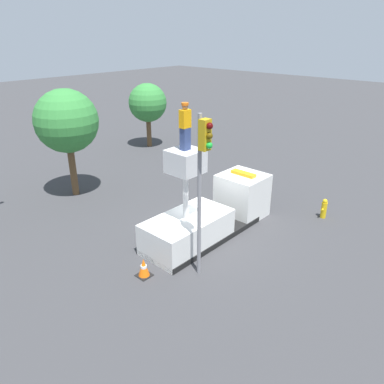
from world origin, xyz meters
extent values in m
plane|color=#38383A|center=(0.00, 0.00, 0.00)|extent=(120.00, 120.00, 0.00)
cube|color=black|center=(0.00, 0.00, 0.12)|extent=(5.73, 2.08, 0.24)
cube|color=silver|center=(-0.97, 0.00, 0.67)|extent=(3.79, 2.02, 1.34)
cube|color=silver|center=(2.86, 0.00, 1.04)|extent=(1.94, 2.02, 2.08)
cube|color=black|center=(3.84, 0.00, 1.46)|extent=(0.03, 1.72, 0.83)
cube|color=orange|center=(2.86, 0.00, 2.15)|extent=(0.36, 1.21, 0.14)
cylinder|color=silver|center=(-1.06, 0.00, 2.37)|extent=(0.22, 0.22, 2.06)
cube|color=silver|center=(-1.06, 0.00, 3.75)|extent=(1.20, 1.20, 0.90)
cube|color=navy|center=(-1.06, 0.00, 4.62)|extent=(0.34, 0.26, 0.84)
cube|color=#F29E0C|center=(-1.06, 0.00, 5.37)|extent=(0.40, 0.26, 0.66)
sphere|color=#9E704C|center=(-1.06, 0.00, 5.81)|extent=(0.23, 0.23, 0.23)
cylinder|color=orange|center=(-1.06, 0.00, 5.90)|extent=(0.26, 0.26, 0.09)
cylinder|color=gray|center=(-2.07, -1.60, 2.97)|extent=(0.14, 0.14, 5.94)
cube|color=#B79314|center=(-2.07, -1.81, 5.29)|extent=(0.34, 0.28, 1.00)
sphere|color=#490707|center=(-2.07, -2.00, 5.60)|extent=(0.22, 0.22, 0.22)
sphere|color=#503C07|center=(-2.07, -2.00, 5.29)|extent=(0.22, 0.22, 0.22)
sphere|color=green|center=(-2.07, -2.00, 4.98)|extent=(0.22, 0.22, 0.22)
cylinder|color=gold|center=(5.30, -3.07, 0.39)|extent=(0.27, 0.27, 0.79)
sphere|color=gold|center=(5.30, -3.07, 0.86)|extent=(0.23, 0.23, 0.23)
cylinder|color=gold|center=(5.11, -3.07, 0.47)|extent=(0.12, 0.11, 0.11)
cylinder|color=gold|center=(5.49, -3.07, 0.47)|extent=(0.12, 0.11, 0.11)
cube|color=black|center=(-3.59, -0.26, 0.01)|extent=(0.52, 0.52, 0.03)
cone|color=orange|center=(-3.59, -0.26, 0.36)|extent=(0.43, 0.43, 0.72)
cylinder|color=white|center=(-3.59, -0.26, 0.40)|extent=(0.22, 0.22, 0.10)
cylinder|color=brown|center=(-1.21, 8.19, 1.46)|extent=(0.36, 0.36, 2.92)
sphere|color=#337F38|center=(-1.21, 8.19, 4.05)|extent=(3.24, 3.24, 3.24)
cylinder|color=brown|center=(7.68, 12.14, 1.17)|extent=(0.36, 0.36, 2.35)
sphere|color=#337F38|center=(7.68, 12.14, 3.33)|extent=(2.82, 2.82, 2.82)
camera|label=1|loc=(-10.80, -9.26, 8.33)|focal=35.00mm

